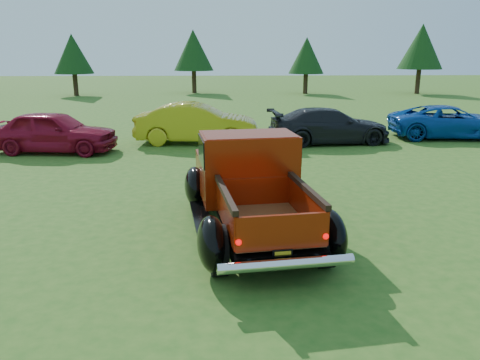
{
  "coord_description": "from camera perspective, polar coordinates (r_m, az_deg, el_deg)",
  "views": [
    {
      "loc": [
        -0.97,
        -8.11,
        3.27
      ],
      "look_at": [
        -0.6,
        0.2,
        0.99
      ],
      "focal_mm": 35.0,
      "sensor_mm": 36.0,
      "label": 1
    }
  ],
  "objects": [
    {
      "name": "ground",
      "position": [
        8.8,
        3.99,
        -6.52
      ],
      "size": [
        120.0,
        120.0,
        0.0
      ],
      "primitive_type": "plane",
      "color": "#2B5919",
      "rests_on": "ground"
    },
    {
      "name": "tree_west",
      "position": [
        38.72,
        -19.71,
        14.26
      ],
      "size": [
        2.94,
        2.94,
        4.6
      ],
      "color": "#332114",
      "rests_on": "ground"
    },
    {
      "name": "tree_mid_left",
      "position": [
        39.16,
        -5.71,
        15.46
      ],
      "size": [
        3.2,
        3.2,
        5.0
      ],
      "color": "#332114",
      "rests_on": "ground"
    },
    {
      "name": "tree_mid_right",
      "position": [
        38.74,
        8.11,
        14.78
      ],
      "size": [
        2.82,
        2.82,
        4.4
      ],
      "color": "#332114",
      "rests_on": "ground"
    },
    {
      "name": "tree_east",
      "position": [
        40.86,
        21.23,
        14.91
      ],
      "size": [
        3.46,
        3.46,
        5.4
      ],
      "color": "#332114",
      "rests_on": "ground"
    },
    {
      "name": "pickup_truck",
      "position": [
        8.9,
        0.98,
        -0.37
      ],
      "size": [
        2.82,
        5.09,
        1.82
      ],
      "rotation": [
        0.0,
        0.0,
        0.13
      ],
      "color": "black",
      "rests_on": "ground"
    },
    {
      "name": "show_car_red",
      "position": [
        16.87,
        -21.74,
        5.5
      ],
      "size": [
        4.28,
        2.13,
        1.4
      ],
      "primitive_type": "imported",
      "rotation": [
        0.0,
        0.0,
        1.45
      ],
      "color": "maroon",
      "rests_on": "ground"
    },
    {
      "name": "show_car_yellow",
      "position": [
        17.36,
        -5.27,
        6.89
      ],
      "size": [
        4.54,
        1.82,
        1.47
      ],
      "primitive_type": "imported",
      "rotation": [
        0.0,
        0.0,
        1.51
      ],
      "color": "#B3A317",
      "rests_on": "ground"
    },
    {
      "name": "show_car_grey",
      "position": [
        17.63,
        10.84,
        6.52
      ],
      "size": [
        4.61,
        2.24,
        1.29
      ],
      "primitive_type": "imported",
      "rotation": [
        0.0,
        0.0,
        1.67
      ],
      "color": "black",
      "rests_on": "ground"
    },
    {
      "name": "show_car_blue",
      "position": [
        20.13,
        24.19,
        6.48
      ],
      "size": [
        4.68,
        2.42,
        1.26
      ],
      "primitive_type": "imported",
      "rotation": [
        0.0,
        0.0,
        1.5
      ],
      "color": "#0E419C",
      "rests_on": "ground"
    }
  ]
}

